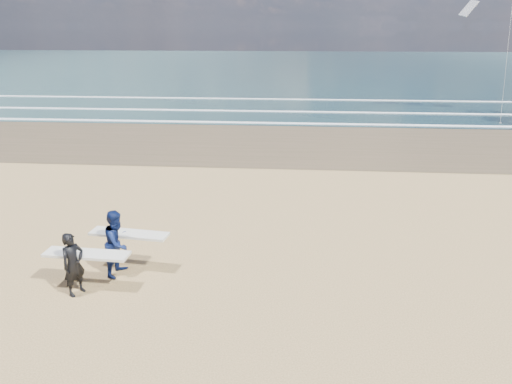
{
  "coord_description": "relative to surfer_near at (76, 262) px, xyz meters",
  "views": [
    {
      "loc": [
        4.71,
        -8.84,
        6.42
      ],
      "look_at": [
        3.55,
        6.0,
        1.01
      ],
      "focal_mm": 32.0,
      "sensor_mm": 36.0,
      "label": 1
    }
  ],
  "objects": [
    {
      "name": "foam_breakers",
      "position": [
        20.6,
        27.19,
        -0.8
      ],
      "size": [
        220.0,
        11.7,
        0.05
      ],
      "color": "white",
      "rests_on": "ground"
    },
    {
      "name": "ocean",
      "position": [
        20.6,
        71.09,
        -0.85
      ],
      "size": [
        220.0,
        100.0,
        0.02
      ],
      "primitive_type": "cube",
      "color": "#172F33",
      "rests_on": "ground"
    },
    {
      "name": "kite_1",
      "position": [
        20.56,
        25.77,
        5.06
      ],
      "size": [
        6.41,
        4.8,
        10.29
      ],
      "color": "slate",
      "rests_on": "ground"
    },
    {
      "name": "surfer_far",
      "position": [
        0.72,
        1.07,
        0.08
      ],
      "size": [
        2.25,
        1.25,
        1.85
      ],
      "color": "#0C1846",
      "rests_on": "ground"
    },
    {
      "name": "surfer_near",
      "position": [
        0.0,
        0.0,
        0.0
      ],
      "size": [
        2.22,
        1.03,
        1.67
      ],
      "color": "black",
      "rests_on": "ground"
    }
  ]
}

